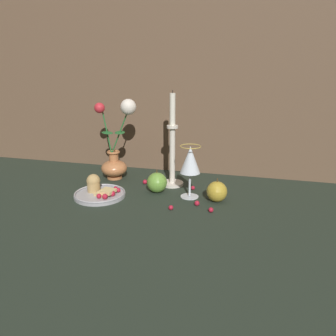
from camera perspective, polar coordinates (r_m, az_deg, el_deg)
The scene contains 13 objects.
ground_plane at distance 1.21m, azimuth -3.65°, elevation -4.11°, with size 2.40×2.40×0.00m, color #232D23.
wall_back at distance 1.41m, azimuth -0.12°, elevation 23.77°, with size 2.40×0.04×1.20m, color brown.
vase at distance 1.33m, azimuth -9.08°, elevation 2.67°, with size 0.17×0.10×0.32m.
plate_with_pastries at distance 1.18m, azimuth -11.94°, elevation -3.98°, with size 0.18×0.18×0.07m.
wine_glass at distance 1.12m, azimuth 3.89°, elevation 1.10°, with size 0.07×0.07×0.18m.
candlestick at distance 1.24m, azimuth 0.76°, elevation 2.65°, with size 0.09×0.09×0.36m.
apple_beside_vase at distance 1.19m, azimuth -1.93°, elevation -2.53°, with size 0.07×0.07×0.09m.
apple_near_glass at distance 1.12m, azimuth 8.50°, elevation -4.07°, with size 0.07×0.07×0.08m.
berry_near_plate at distance 1.09m, azimuth 5.07°, elevation -6.13°, with size 0.02×0.02×0.02m, color #AD192D.
berry_front_center at distance 1.05m, azimuth 0.51°, elevation -6.90°, with size 0.02×0.02×0.02m, color #AD192D.
berry_by_glass_stem at distance 1.22m, azimuth 4.37°, elevation -3.47°, with size 0.01×0.01×0.01m, color #AD192D.
berry_under_candlestick at distance 1.05m, azimuth 7.49°, elevation -7.25°, with size 0.02×0.02×0.02m, color #AD192D.
berry_far_right at distance 1.28m, azimuth -4.03°, elevation -2.43°, with size 0.02×0.02×0.02m, color #AD192D.
Camera 1 is at (0.36, -1.07, 0.44)m, focal length 35.00 mm.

